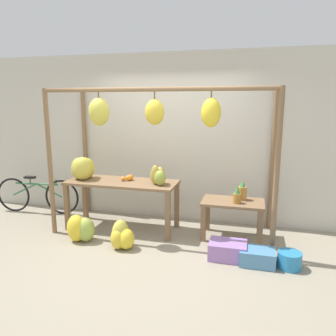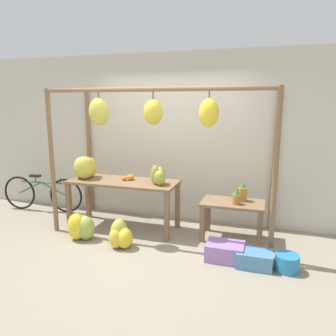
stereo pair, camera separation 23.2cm
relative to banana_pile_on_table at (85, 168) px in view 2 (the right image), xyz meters
name	(u,v)px [view 2 (the right image)]	position (x,y,z in m)	size (l,w,h in m)	color
ground_plane	(144,253)	(1.31, -0.74, -0.95)	(20.00, 20.00, 0.00)	gray
shop_wall_back	(175,138)	(1.31, 0.74, 0.45)	(8.00, 0.08, 2.80)	beige
stall_awning	(153,129)	(1.26, -0.24, 0.68)	(3.31, 1.24, 2.19)	brown
display_table_main	(123,188)	(0.66, 0.01, -0.28)	(1.74, 0.67, 0.78)	brown
display_table_side	(233,210)	(2.38, 0.08, -0.50)	(0.90, 0.54, 0.57)	brown
banana_pile_on_table	(85,168)	(0.00, 0.00, 0.00)	(0.40, 0.44, 0.37)	gold
orange_pile	(129,178)	(0.74, 0.07, -0.13)	(0.18, 0.16, 0.09)	orange
pineapple_cluster	(240,194)	(2.48, 0.10, -0.26)	(0.19, 0.31, 0.29)	#A3702D
banana_pile_ground_left	(81,227)	(0.26, -0.61, -0.76)	(0.47, 0.36, 0.40)	#9EB247
banana_pile_ground_right	(120,236)	(0.92, -0.68, -0.79)	(0.41, 0.38, 0.40)	yellow
fruit_crate_white	(225,251)	(2.37, -0.61, -0.84)	(0.48, 0.35, 0.22)	#9970B7
blue_bucket	(287,263)	(3.13, -0.67, -0.85)	(0.29, 0.29, 0.20)	teal
parked_bicycle	(42,193)	(-1.15, 0.32, -0.62)	(1.59, 0.20, 0.68)	black
papaya_pile	(158,176)	(1.26, -0.03, -0.04)	(0.30, 0.32, 0.29)	#93A33D
fruit_crate_purple	(254,259)	(2.74, -0.68, -0.85)	(0.43, 0.31, 0.20)	#4C84B2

